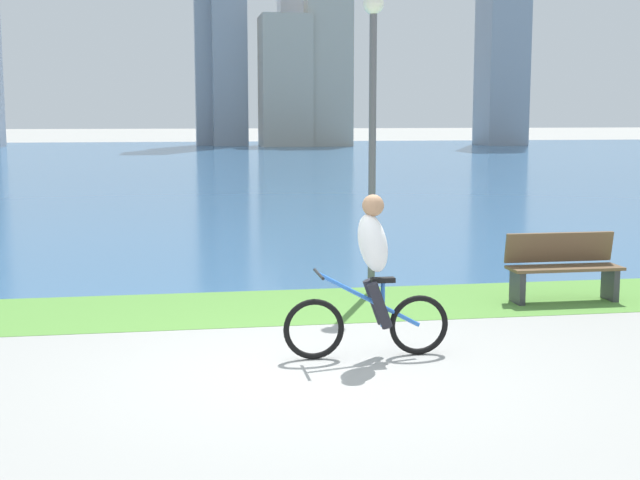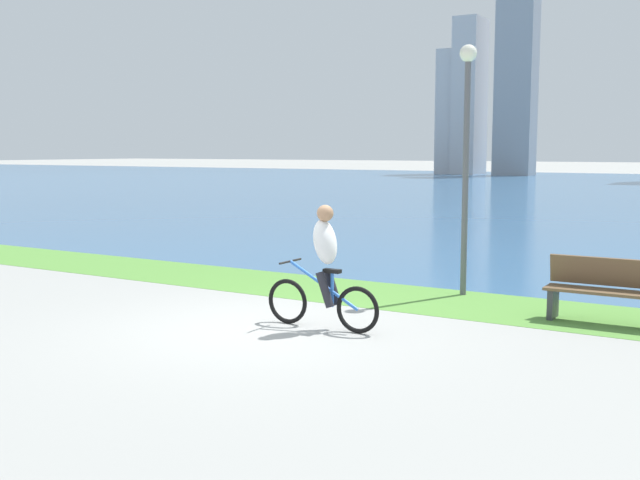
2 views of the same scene
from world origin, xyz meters
The scene contains 5 objects.
ground_plane centered at (0.00, 0.00, 0.00)m, with size 300.00×300.00×0.00m, color #9E9E99.
grass_strip_bayside centered at (0.00, 2.94, 0.00)m, with size 120.00×2.13×0.01m, color #59933D.
cyclist_lead centered at (0.70, 0.43, 0.83)m, with size 1.71×0.52×1.66m.
bench_near_path centered at (3.81, 2.70, 0.45)m, with size 1.50×0.47×0.90m.
lamppost_tall centered at (1.44, 3.67, 2.64)m, with size 0.28×0.28×4.05m.
Camera 2 is at (5.78, -8.13, 2.38)m, focal length 42.66 mm.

